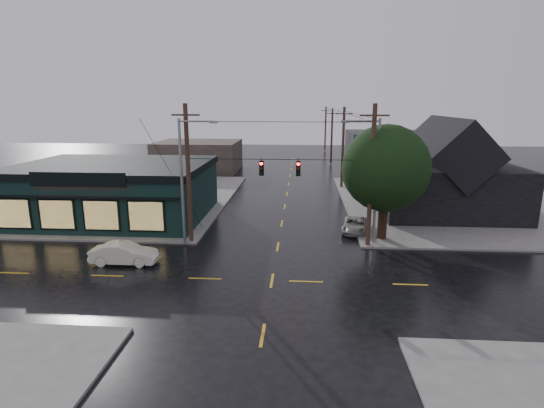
# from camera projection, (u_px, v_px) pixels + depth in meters

# --- Properties ---
(ground_plane) EXTENTS (160.00, 160.00, 0.00)m
(ground_plane) POSITION_uv_depth(u_px,v_px,m) (272.00, 281.00, 24.96)
(ground_plane) COLOR black
(sidewalk_nw) EXTENTS (28.00, 28.00, 0.15)m
(sidewalk_nw) POSITION_uv_depth(u_px,v_px,m) (100.00, 198.00, 45.70)
(sidewalk_nw) COLOR slate
(sidewalk_nw) RESTS_ON ground
(sidewalk_ne) EXTENTS (28.00, 28.00, 0.15)m
(sidewalk_ne) POSITION_uv_depth(u_px,v_px,m) (482.00, 205.00, 42.96)
(sidewalk_ne) COLOR slate
(sidewalk_ne) RESTS_ON ground
(pizza_shop) EXTENTS (16.30, 12.34, 4.90)m
(pizza_shop) POSITION_uv_depth(u_px,v_px,m) (115.00, 190.00, 37.93)
(pizza_shop) COLOR black
(pizza_shop) RESTS_ON ground
(ne_building) EXTENTS (12.60, 11.60, 8.75)m
(ne_building) POSITION_uv_depth(u_px,v_px,m) (446.00, 165.00, 39.35)
(ne_building) COLOR black
(ne_building) RESTS_ON ground
(corner_tree) EXTENTS (6.43, 6.43, 8.57)m
(corner_tree) POSITION_uv_depth(u_px,v_px,m) (386.00, 169.00, 31.04)
(corner_tree) COLOR black
(corner_tree) RESTS_ON ground
(utility_pole_nw) EXTENTS (2.00, 0.32, 10.15)m
(utility_pole_nw) POSITION_uv_depth(u_px,v_px,m) (192.00, 242.00, 31.71)
(utility_pole_nw) COLOR #321E16
(utility_pole_nw) RESTS_ON ground
(utility_pole_ne) EXTENTS (2.00, 0.32, 10.15)m
(utility_pole_ne) POSITION_uv_depth(u_px,v_px,m) (367.00, 246.00, 30.81)
(utility_pole_ne) COLOR #321E16
(utility_pole_ne) RESTS_ON ground
(utility_pole_far_a) EXTENTS (2.00, 0.32, 9.65)m
(utility_pole_far_a) POSITION_uv_depth(u_px,v_px,m) (341.00, 188.00, 51.65)
(utility_pole_far_a) COLOR #321E16
(utility_pole_far_a) RESTS_ON ground
(utility_pole_far_b) EXTENTS (2.00, 0.32, 9.15)m
(utility_pole_far_b) POSITION_uv_depth(u_px,v_px,m) (331.00, 164.00, 71.04)
(utility_pole_far_b) COLOR #321E16
(utility_pole_far_b) RESTS_ON ground
(utility_pole_far_c) EXTENTS (2.00, 0.32, 9.15)m
(utility_pole_far_c) POSITION_uv_depth(u_px,v_px,m) (325.00, 151.00, 90.43)
(utility_pole_far_c) COLOR #321E16
(utility_pole_far_c) RESTS_ON ground
(span_signal_assembly) EXTENTS (13.00, 0.48, 1.23)m
(span_signal_assembly) POSITION_uv_depth(u_px,v_px,m) (280.00, 168.00, 29.91)
(span_signal_assembly) COLOR black
(span_signal_assembly) RESTS_ON ground
(streetlight_nw) EXTENTS (5.40, 0.30, 9.15)m
(streetlight_nw) POSITION_uv_depth(u_px,v_px,m) (185.00, 245.00, 31.05)
(streetlight_nw) COLOR gray
(streetlight_nw) RESTS_ON ground
(streetlight_ne) EXTENTS (5.40, 0.30, 9.15)m
(streetlight_ne) POSITION_uv_depth(u_px,v_px,m) (373.00, 243.00, 31.46)
(streetlight_ne) COLOR gray
(streetlight_ne) RESTS_ON ground
(bg_building_west) EXTENTS (12.00, 10.00, 4.40)m
(bg_building_west) POSITION_uv_depth(u_px,v_px,m) (199.00, 156.00, 64.17)
(bg_building_west) COLOR #372E28
(bg_building_west) RESTS_ON ground
(bg_building_east) EXTENTS (14.00, 12.00, 5.60)m
(bg_building_east) POSITION_uv_depth(u_px,v_px,m) (393.00, 150.00, 66.82)
(bg_building_east) COLOR #2A2A30
(bg_building_east) RESTS_ON ground
(sedan_cream) EXTENTS (4.28, 1.57, 1.40)m
(sedan_cream) POSITION_uv_depth(u_px,v_px,m) (124.00, 254.00, 27.39)
(sedan_cream) COLOR white
(sedan_cream) RESTS_ON ground
(suv_silver) EXTENTS (2.56, 4.28, 1.11)m
(suv_silver) POSITION_uv_depth(u_px,v_px,m) (355.00, 225.00, 34.20)
(suv_silver) COLOR #9E9991
(suv_silver) RESTS_ON ground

